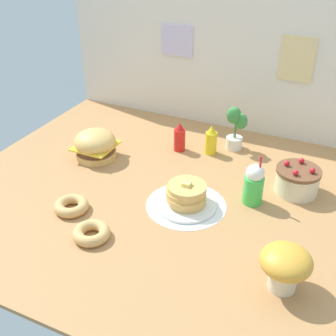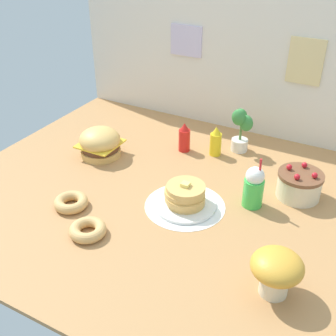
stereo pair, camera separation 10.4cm
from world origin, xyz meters
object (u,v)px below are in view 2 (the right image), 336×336
mustard_bottle (216,142)px  donut_chocolate (88,230)px  burger (100,143)px  cream_soda_cup (254,187)px  donut_pink_glaze (71,202)px  ketchup_bottle (184,138)px  pancake_stack (185,197)px  layer_cake (299,185)px  potted_plant (241,128)px  mushroom_stool (276,270)px

mustard_bottle → donut_chocolate: bearing=-102.7°
burger → donut_chocolate: size_ratio=1.43×
cream_soda_cup → donut_chocolate: 0.77m
cream_soda_cup → donut_chocolate: (-0.55, -0.54, -0.08)m
donut_pink_glaze → donut_chocolate: (0.19, -0.12, 0.00)m
ketchup_bottle → cream_soda_cup: 0.61m
pancake_stack → cream_soda_cup: size_ratio=1.13×
layer_cake → donut_chocolate: size_ratio=1.34×
cream_soda_cup → potted_plant: bearing=116.9°
layer_cake → donut_chocolate: 1.02m
layer_cake → potted_plant: 0.52m
cream_soda_cup → potted_plant: 0.53m
mushroom_stool → cream_soda_cup: bearing=117.1°
ketchup_bottle → cream_soda_cup: (0.52, -0.32, 0.02)m
burger → layer_cake: (1.08, 0.13, -0.01)m
ketchup_bottle → potted_plant: 0.32m
mustard_bottle → donut_chocolate: mustard_bottle is taller
pancake_stack → cream_soda_cup: bearing=30.2°
donut_pink_glaze → potted_plant: 1.03m
layer_cake → mustard_bottle: (-0.52, 0.19, 0.01)m
donut_pink_glaze → potted_plant: bearing=60.8°
layer_cake → mushroom_stool: bearing=-83.6°
burger → cream_soda_cup: bearing=-2.9°
layer_cake → cream_soda_cup: bearing=-134.5°
donut_chocolate → layer_cake: bearing=44.9°
layer_cake → donut_pink_glaze: bearing=-146.9°
cream_soda_cup → layer_cake: bearing=45.5°
mustard_bottle → donut_chocolate: size_ratio=1.08×
layer_cake → potted_plant: potted_plant is taller
donut_pink_glaze → mushroom_stool: mushroom_stool is taller
layer_cake → potted_plant: bearing=144.1°
mustard_bottle → potted_plant: size_ratio=0.66×
pancake_stack → cream_soda_cup: 0.32m
pancake_stack → potted_plant: potted_plant is taller
mustard_bottle → potted_plant: potted_plant is taller
cream_soda_cup → burger: bearing=177.1°
pancake_stack → ketchup_bottle: ketchup_bottle is taller
burger → donut_chocolate: bearing=-58.4°
ketchup_bottle → mustard_bottle: (0.18, 0.04, 0.00)m
donut_pink_glaze → mustard_bottle: bearing=63.1°
pancake_stack → mustard_bottle: bearing=97.7°
pancake_stack → mushroom_stool: 0.61m
layer_cake → donut_pink_glaze: size_ratio=1.34×
potted_plant → ketchup_bottle: bearing=-151.5°
donut_pink_glaze → mushroom_stool: size_ratio=0.85×
pancake_stack → ketchup_bottle: size_ratio=1.70×
cream_soda_cup → mushroom_stool: (0.25, -0.48, 0.01)m
pancake_stack → layer_cake: layer_cake is taller
burger → mushroom_stool: 1.27m
donut_pink_glaze → potted_plant: (0.50, 0.89, 0.12)m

